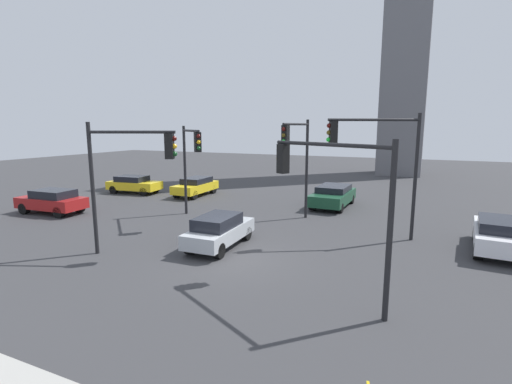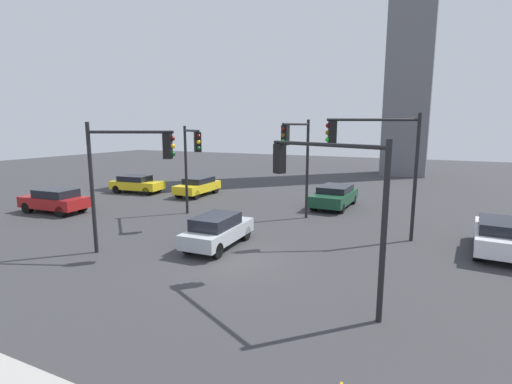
{
  "view_description": "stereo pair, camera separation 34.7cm",
  "coord_description": "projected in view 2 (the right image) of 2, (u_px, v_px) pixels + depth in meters",
  "views": [
    {
      "loc": [
        6.62,
        -12.63,
        5.21
      ],
      "look_at": [
        -1.48,
        5.29,
        1.78
      ],
      "focal_mm": 26.45,
      "sensor_mm": 36.0,
      "label": 1
    },
    {
      "loc": [
        6.94,
        -12.48,
        5.21
      ],
      "look_at": [
        -1.48,
        5.29,
        1.78
      ],
      "focal_mm": 26.45,
      "sensor_mm": 36.0,
      "label": 2
    }
  ],
  "objects": [
    {
      "name": "ground_plane",
      "position": [
        233.0,
        260.0,
        14.93
      ],
      "size": [
        106.98,
        106.98,
        0.0
      ],
      "primitive_type": "plane",
      "color": "#38383A"
    },
    {
      "name": "traffic_light_0",
      "position": [
        191.0,
        153.0,
        20.72
      ],
      "size": [
        2.79,
        2.66,
        5.25
      ],
      "rotation": [
        0.0,
        0.0,
        -0.76
      ],
      "color": "black",
      "rests_on": "ground_plane"
    },
    {
      "name": "traffic_light_1",
      "position": [
        297.0,
        151.0,
        20.1
      ],
      "size": [
        0.66,
        2.89,
        5.59
      ],
      "rotation": [
        0.0,
        0.0,
        -1.73
      ],
      "color": "black",
      "rests_on": "ground_plane"
    },
    {
      "name": "traffic_light_2",
      "position": [
        128.0,
        163.0,
        15.06
      ],
      "size": [
        3.35,
        1.47,
        5.39
      ],
      "rotation": [
        0.0,
        0.0,
        0.38
      ],
      "color": "black",
      "rests_on": "ground_plane"
    },
    {
      "name": "traffic_light_3",
      "position": [
        377.0,
        151.0,
        16.6
      ],
      "size": [
        3.74,
        2.17,
        5.8
      ],
      "rotation": [
        0.0,
        0.0,
        -2.64
      ],
      "color": "black",
      "rests_on": "ground_plane"
    },
    {
      "name": "traffic_light_4",
      "position": [
        324.0,
        182.0,
        11.28
      ],
      "size": [
        4.07,
        2.25,
        4.9
      ],
      "rotation": [
        0.0,
        0.0,
        2.66
      ],
      "color": "black",
      "rests_on": "ground_plane"
    },
    {
      "name": "car_0",
      "position": [
        137.0,
        184.0,
        29.9
      ],
      "size": [
        4.25,
        2.23,
        1.37
      ],
      "rotation": [
        0.0,
        0.0,
        0.11
      ],
      "color": "yellow",
      "rests_on": "ground_plane"
    },
    {
      "name": "car_2",
      "position": [
        198.0,
        186.0,
        28.74
      ],
      "size": [
        1.85,
        4.19,
        1.37
      ],
      "rotation": [
        0.0,
        0.0,
        -1.55
      ],
      "color": "yellow",
      "rests_on": "ground_plane"
    },
    {
      "name": "car_3",
      "position": [
        502.0,
        236.0,
        15.5
      ],
      "size": [
        2.31,
        4.5,
        1.45
      ],
      "rotation": [
        0.0,
        0.0,
        1.49
      ],
      "color": "silver",
      "rests_on": "ground_plane"
    },
    {
      "name": "car_4",
      "position": [
        334.0,
        196.0,
        24.62
      ],
      "size": [
        2.22,
        4.68,
        1.38
      ],
      "rotation": [
        0.0,
        0.0,
        -1.6
      ],
      "color": "#19472D",
      "rests_on": "ground_plane"
    },
    {
      "name": "car_5",
      "position": [
        55.0,
        200.0,
        23.0
      ],
      "size": [
        4.23,
        2.04,
        1.46
      ],
      "rotation": [
        0.0,
        0.0,
        3.2
      ],
      "color": "maroon",
      "rests_on": "ground_plane"
    },
    {
      "name": "car_6",
      "position": [
        218.0,
        230.0,
        16.41
      ],
      "size": [
        1.74,
        4.03,
        1.44
      ],
      "rotation": [
        0.0,
        0.0,
        1.6
      ],
      "color": "#ADB2B7",
      "rests_on": "ground_plane"
    }
  ]
}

